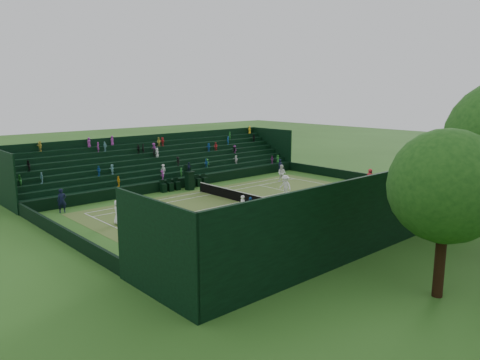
{
  "coord_description": "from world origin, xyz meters",
  "views": [
    {
      "loc": [
        29.88,
        -26.9,
        9.8
      ],
      "look_at": [
        0.0,
        0.0,
        2.0
      ],
      "focal_mm": 35.0,
      "sensor_mm": 36.0,
      "label": 1
    }
  ],
  "objects": [
    {
      "name": "perimeter_wall_north",
      "position": [
        0.0,
        15.88,
        0.5
      ],
      "size": [
        17.17,
        0.2,
        1.0
      ],
      "primitive_type": "cube",
      "color": "black",
      "rests_on": "ground"
    },
    {
      "name": "perimeter_wall_east",
      "position": [
        8.48,
        0.0,
        0.5
      ],
      "size": [
        0.2,
        31.77,
        1.0
      ],
      "primitive_type": "cube",
      "color": "black",
      "rests_on": "ground"
    },
    {
      "name": "player_near_west",
      "position": [
        -0.83,
        -11.33,
        0.93
      ],
      "size": [
        0.92,
        0.6,
        1.87
      ],
      "primitive_type": "imported",
      "rotation": [
        0.0,
        0.0,
        3.13
      ],
      "color": "white",
      "rests_on": "ground"
    },
    {
      "name": "north_grandstand",
      "position": [
        12.66,
        0.0,
        1.55
      ],
      "size": [
        6.6,
        32.0,
        4.9
      ],
      "color": "black",
      "rests_on": "ground"
    },
    {
      "name": "court_surface",
      "position": [
        0.0,
        0.0,
        0.01
      ],
      "size": [
        12.97,
        26.77,
        0.01
      ],
      "primitive_type": "cube",
      "color": "#3D7D29",
      "rests_on": "ground"
    },
    {
      "name": "umpire_chair",
      "position": [
        -7.25,
        -0.23,
        1.18
      ],
      "size": [
        0.88,
        0.88,
        2.76
      ],
      "color": "black",
      "rests_on": "ground"
    },
    {
      "name": "south_grandstand",
      "position": [
        -12.66,
        0.0,
        1.55
      ],
      "size": [
        6.6,
        32.0,
        4.9
      ],
      "color": "black",
      "rests_on": "ground"
    },
    {
      "name": "player_far_east",
      "position": [
        1.15,
        4.63,
        1.01
      ],
      "size": [
        1.31,
        0.76,
        2.02
      ],
      "primitive_type": "imported",
      "rotation": [
        0.0,
        0.0,
        0.01
      ],
      "color": "white",
      "rests_on": "ground"
    },
    {
      "name": "player_near_east",
      "position": [
        3.62,
        -2.96,
        0.85
      ],
      "size": [
        0.64,
        0.44,
        1.69
      ],
      "primitive_type": "imported",
      "rotation": [
        0.0,
        0.0,
        3.08
      ],
      "color": "white",
      "rests_on": "ground"
    },
    {
      "name": "player_far_west",
      "position": [
        -3.91,
        9.59,
        0.93
      ],
      "size": [
        1.1,
        1.0,
        1.85
      ],
      "primitive_type": "imported",
      "rotation": [
        0.0,
        0.0,
        0.4
      ],
      "color": "white",
      "rests_on": "ground"
    },
    {
      "name": "line_judge_north",
      "position": [
        -7.43,
        13.09,
        0.87
      ],
      "size": [
        0.42,
        0.64,
        1.75
      ],
      "primitive_type": "imported",
      "rotation": [
        0.0,
        0.0,
        1.57
      ],
      "color": "black",
      "rests_on": "ground"
    },
    {
      "name": "perimeter_wall_south",
      "position": [
        0.0,
        -15.88,
        0.5
      ],
      "size": [
        17.17,
        0.2,
        1.0
      ],
      "primitive_type": "cube",
      "color": "black",
      "rests_on": "ground"
    },
    {
      "name": "courtside_chairs",
      "position": [
        -8.0,
        -0.29,
        0.45
      ],
      "size": [
        0.55,
        5.52,
        1.19
      ],
      "color": "black",
      "rests_on": "ground"
    },
    {
      "name": "line_judge_south",
      "position": [
        -6.99,
        -13.06,
        0.98
      ],
      "size": [
        0.65,
        0.82,
        1.97
      ],
      "primitive_type": "imported",
      "rotation": [
        0.0,
        0.0,
        1.29
      ],
      "color": "black",
      "rests_on": "ground"
    },
    {
      "name": "tennis_net",
      "position": [
        0.0,
        0.0,
        0.53
      ],
      "size": [
        11.67,
        0.1,
        1.06
      ],
      "color": "black",
      "rests_on": "ground"
    },
    {
      "name": "perimeter_wall_west",
      "position": [
        -8.48,
        0.0,
        0.5
      ],
      "size": [
        0.2,
        31.77,
        1.0
      ],
      "primitive_type": "cube",
      "color": "black",
      "rests_on": "ground"
    },
    {
      "name": "ground",
      "position": [
        0.0,
        0.0,
        0.0
      ],
      "size": [
        160.0,
        160.0,
        0.0
      ],
      "primitive_type": "plane",
      "color": "#2D5A1C",
      "rests_on": "ground"
    }
  ]
}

